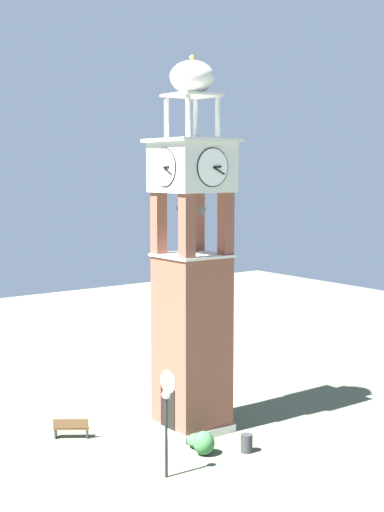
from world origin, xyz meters
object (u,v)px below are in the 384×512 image
lamp_post (166,416)px  trash_bin (247,443)px  clock_tower (192,283)px  park_bench (71,428)px

lamp_post → trash_bin: (-0.09, 4.33, -2.11)m
trash_bin → clock_tower: bearing=-177.3°
clock_tower → trash_bin: size_ratio=21.74×
park_bench → trash_bin: 8.12m
park_bench → lamp_post: lamp_post is taller
lamp_post → trash_bin: 4.82m
lamp_post → trash_bin: lamp_post is taller
clock_tower → trash_bin: 7.62m
lamp_post → trash_bin: size_ratio=4.48×
park_bench → trash_bin: (6.13, 5.32, -0.08)m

